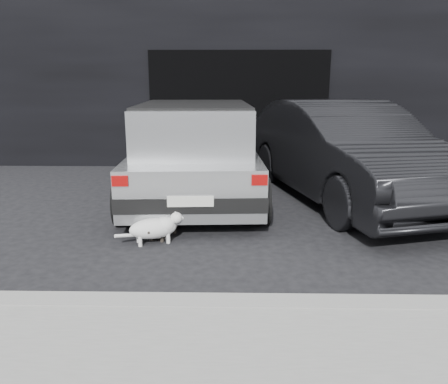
{
  "coord_description": "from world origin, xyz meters",
  "views": [
    {
      "loc": [
        0.86,
        -6.02,
        1.96
      ],
      "look_at": [
        0.76,
        -0.76,
        0.61
      ],
      "focal_mm": 35.0,
      "sensor_mm": 36.0,
      "label": 1
    }
  ],
  "objects_px": {
    "cat_white": "(156,227)",
    "second_car": "(343,151)",
    "silver_hatchback": "(195,147)",
    "cat_siamese": "(161,228)"
  },
  "relations": [
    {
      "from": "cat_siamese",
      "to": "cat_white",
      "type": "xyz_separation_m",
      "value": [
        -0.03,
        -0.15,
        0.06
      ]
    },
    {
      "from": "cat_siamese",
      "to": "cat_white",
      "type": "bearing_deg",
      "value": 96.53
    },
    {
      "from": "cat_white",
      "to": "second_car",
      "type": "bearing_deg",
      "value": 107.92
    },
    {
      "from": "second_car",
      "to": "cat_siamese",
      "type": "xyz_separation_m",
      "value": [
        -2.73,
        -1.95,
        -0.68
      ]
    },
    {
      "from": "second_car",
      "to": "cat_siamese",
      "type": "distance_m",
      "value": 3.43
    },
    {
      "from": "cat_siamese",
      "to": "cat_white",
      "type": "distance_m",
      "value": 0.17
    },
    {
      "from": "second_car",
      "to": "cat_siamese",
      "type": "bearing_deg",
      "value": -159.41
    },
    {
      "from": "silver_hatchback",
      "to": "cat_white",
      "type": "distance_m",
      "value": 2.26
    },
    {
      "from": "cat_white",
      "to": "silver_hatchback",
      "type": "bearing_deg",
      "value": 152.21
    },
    {
      "from": "second_car",
      "to": "cat_white",
      "type": "bearing_deg",
      "value": -157.69
    }
  ]
}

